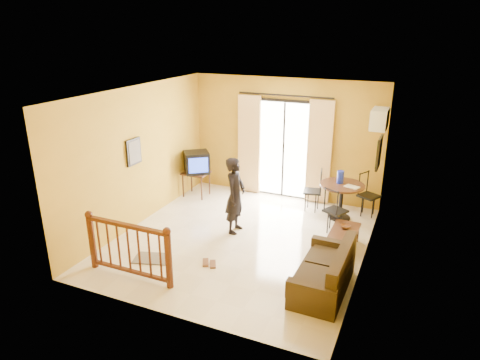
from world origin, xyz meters
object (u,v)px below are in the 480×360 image
at_px(sofa, 326,275).
at_px(standing_person, 235,195).
at_px(dining_table, 342,191).
at_px(television, 197,162).
at_px(coffee_table, 344,236).

xyz_separation_m(sofa, standing_person, (-2.12, 1.31, 0.48)).
bearing_deg(dining_table, television, -178.31).
height_order(coffee_table, sofa, sofa).
distance_m(dining_table, standing_person, 2.31).
bearing_deg(sofa, television, 145.24).
xyz_separation_m(television, standing_person, (1.60, -1.34, -0.09)).
distance_m(television, dining_table, 3.40).
bearing_deg(sofa, coffee_table, 90.71).
bearing_deg(coffee_table, standing_person, -176.13).
height_order(sofa, standing_person, standing_person).
bearing_deg(sofa, standing_person, 149.02).
relative_size(television, coffee_table, 0.89).
height_order(television, dining_table, television).
distance_m(television, standing_person, 2.09).
bearing_deg(standing_person, coffee_table, -88.33).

